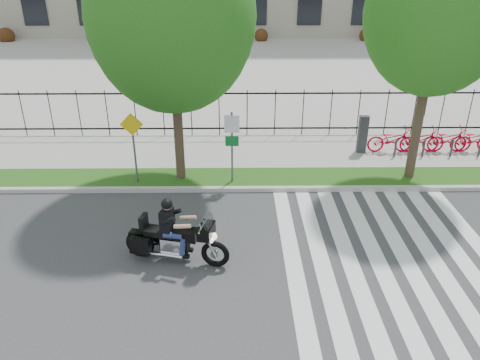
{
  "coord_description": "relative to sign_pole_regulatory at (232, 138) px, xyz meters",
  "views": [
    {
      "loc": [
        0.7,
        -10.09,
        7.33
      ],
      "look_at": [
        0.83,
        3.0,
        0.96
      ],
      "focal_mm": 35.0,
      "sensor_mm": 36.0,
      "label": 1
    }
  ],
  "objects": [
    {
      "name": "sidewalk",
      "position": [
        -0.58,
        2.87,
        -1.66
      ],
      "size": [
        60.0,
        3.5,
        0.15
      ],
      "primitive_type": "cube",
      "color": "#9C9A92",
      "rests_on": "ground"
    },
    {
      "name": "grass_verge",
      "position": [
        -0.58,
        0.37,
        -1.66
      ],
      "size": [
        60.0,
        1.5,
        0.15
      ],
      "primitive_type": "cube",
      "color": "#1B4B12",
      "rests_on": "ground"
    },
    {
      "name": "street_tree_1",
      "position": [
        -1.82,
        0.37,
        3.85
      ],
      "size": [
        5.22,
        5.22,
        8.45
      ],
      "color": "#35291D",
      "rests_on": "grass_verge"
    },
    {
      "name": "curb",
      "position": [
        -0.58,
        -0.48,
        -1.66
      ],
      "size": [
        60.0,
        0.2,
        0.15
      ],
      "primitive_type": "cube",
      "color": "#AFACA4",
      "rests_on": "ground"
    },
    {
      "name": "ground",
      "position": [
        -0.58,
        -4.58,
        -1.74
      ],
      "size": [
        120.0,
        120.0,
        0.0
      ],
      "primitive_type": "plane",
      "color": "#38383B",
      "rests_on": "ground"
    },
    {
      "name": "sign_pole_warning",
      "position": [
        -3.3,
        0.0,
        0.0
      ],
      "size": [
        0.78,
        0.09,
        2.49
      ],
      "color": "#59595B",
      "rests_on": "grass_verge"
    },
    {
      "name": "iron_fence",
      "position": [
        -0.58,
        4.62,
        -0.59
      ],
      "size": [
        30.0,
        0.06,
        2.0
      ],
      "primitive_type": null,
      "color": "black",
      "rests_on": "sidewalk"
    },
    {
      "name": "motorcycle_rider",
      "position": [
        -1.45,
        -4.45,
        -1.01
      ],
      "size": [
        2.81,
        1.2,
        2.2
      ],
      "color": "black",
      "rests_on": "ground"
    },
    {
      "name": "plaza",
      "position": [
        -0.58,
        20.42,
        -1.69
      ],
      "size": [
        80.0,
        34.0,
        0.1
      ],
      "primitive_type": "cube",
      "color": "#9C9A92",
      "rests_on": "ground"
    },
    {
      "name": "lamp_post_right",
      "position": [
        9.42,
        7.42,
        1.47
      ],
      "size": [
        1.06,
        0.7,
        4.25
      ],
      "color": "black",
      "rests_on": "ground"
    },
    {
      "name": "street_tree_2",
      "position": [
        6.32,
        0.37,
        3.91
      ],
      "size": [
        4.44,
        4.44,
        8.06
      ],
      "color": "#35291D",
      "rests_on": "grass_verge"
    },
    {
      "name": "crosswalk_stripes",
      "position": [
        4.25,
        -4.58,
        -1.73
      ],
      "size": [
        5.7,
        8.0,
        0.01
      ],
      "primitive_type": null,
      "color": "silver",
      "rests_on": "ground"
    },
    {
      "name": "sign_pole_regulatory",
      "position": [
        0.0,
        0.0,
        0.0
      ],
      "size": [
        0.5,
        0.09,
        2.5
      ],
      "color": "#59595B",
      "rests_on": "grass_verge"
    }
  ]
}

